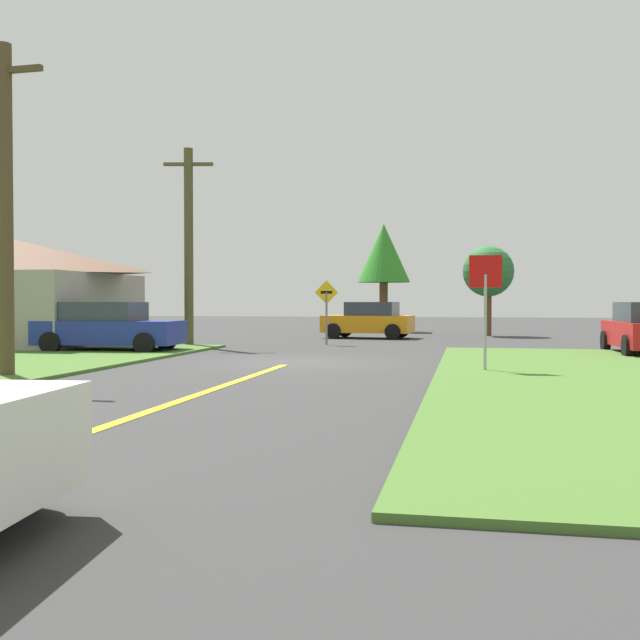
{
  "coord_description": "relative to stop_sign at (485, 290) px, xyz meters",
  "views": [
    {
      "loc": [
        4.61,
        -19.37,
        1.63
      ],
      "look_at": [
        -0.21,
        4.74,
        1.02
      ],
      "focal_mm": 41.52,
      "sensor_mm": 36.0,
      "label": 1
    }
  ],
  "objects": [
    {
      "name": "stop_sign",
      "position": [
        0.0,
        0.0,
        0.0
      ],
      "size": [
        0.74,
        0.09,
        2.69
      ],
      "rotation": [
        0.0,
        0.0,
        3.22
      ],
      "color": "#9EA0A8",
      "rests_on": "ground"
    },
    {
      "name": "ground_plane",
      "position": [
        -5.01,
        2.14,
        -1.89
      ],
      "size": [
        120.0,
        120.0,
        0.0
      ],
      "primitive_type": "plane",
      "color": "#353535"
    },
    {
      "name": "utility_pole_mid",
      "position": [
        -10.37,
        8.27,
        1.81
      ],
      "size": [
        1.79,
        0.45,
        7.2
      ],
      "color": "#4D4B28",
      "rests_on": "ground"
    },
    {
      "name": "direction_sign",
      "position": [
        -5.63,
        10.23,
        -0.37
      ],
      "size": [
        0.91,
        0.08,
        2.44
      ],
      "color": "slate",
      "rests_on": "ground"
    },
    {
      "name": "oak_tree_left",
      "position": [
        -4.91,
        23.1,
        2.34
      ],
      "size": [
        2.89,
        2.89,
        5.88
      ],
      "color": "brown",
      "rests_on": "ground"
    },
    {
      "name": "car_approaching_junction",
      "position": [
        -4.72,
        15.59,
        -1.08
      ],
      "size": [
        4.1,
        2.47,
        1.62
      ],
      "rotation": [
        0.0,
        0.0,
        3.04
      ],
      "color": "orange",
      "rests_on": "ground"
    },
    {
      "name": "parked_car_near_building",
      "position": [
        -11.84,
        4.89,
        -1.08
      ],
      "size": [
        4.66,
        2.27,
        1.62
      ],
      "rotation": [
        0.0,
        0.0,
        0.04
      ],
      "color": "navy",
      "rests_on": "ground"
    },
    {
      "name": "utility_pole_near",
      "position": [
        -10.0,
        -3.15,
        1.75
      ],
      "size": [
        1.8,
        0.32,
        7.06
      ],
      "color": "#4E4026",
      "rests_on": "ground"
    },
    {
      "name": "pine_tree_center",
      "position": [
        0.57,
        18.99,
        1.17
      ],
      "size": [
        2.42,
        2.42,
        4.3
      ],
      "color": "brown",
      "rests_on": "ground"
    },
    {
      "name": "lane_stripe_center",
      "position": [
        -5.01,
        -5.86,
        -1.88
      ],
      "size": [
        0.2,
        14.0,
        0.01
      ],
      "primitive_type": "cube",
      "color": "yellow",
      "rests_on": "ground"
    }
  ]
}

